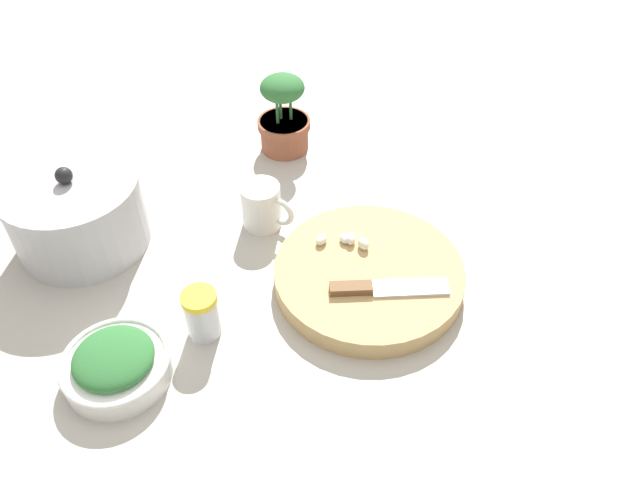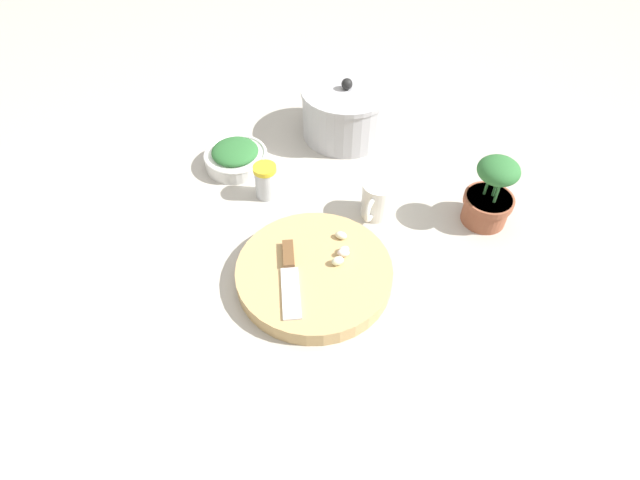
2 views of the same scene
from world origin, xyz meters
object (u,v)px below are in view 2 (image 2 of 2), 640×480
object	(u,v)px
cutting_board	(314,273)
coffee_mug	(377,200)
herb_bowl	(237,156)
garlic_cloves	(341,250)
potted_herb	(490,196)
spice_jar	(266,181)
stock_pot	(346,112)
chef_knife	(290,273)

from	to	relation	value
cutting_board	coffee_mug	bearing A→B (deg)	103.49
herb_bowl	coffee_mug	xyz separation A→B (m)	(0.35, 0.14, 0.01)
garlic_cloves	potted_herb	bearing A→B (deg)	71.85
spice_jar	potted_herb	xyz separation A→B (m)	(0.38, 0.32, 0.03)
spice_jar	stock_pot	size ratio (longest dim) A/B	0.37
herb_bowl	spice_jar	distance (m)	0.14
chef_knife	potted_herb	distance (m)	0.47
garlic_cloves	herb_bowl	bearing A→B (deg)	176.82
chef_knife	spice_jar	size ratio (longest dim) A/B	2.00
cutting_board	potted_herb	bearing A→B (deg)	73.91
herb_bowl	potted_herb	xyz separation A→B (m)	(0.52, 0.31, 0.04)
chef_knife	herb_bowl	distance (m)	0.41
garlic_cloves	potted_herb	size ratio (longest dim) A/B	0.48
cutting_board	stock_pot	distance (m)	0.51
stock_pot	potted_herb	size ratio (longest dim) A/B	1.39
chef_knife	garlic_cloves	bearing A→B (deg)	-156.13
herb_bowl	coffee_mug	bearing A→B (deg)	21.63
chef_knife	stock_pot	world-z (taller)	stock_pot
herb_bowl	stock_pot	size ratio (longest dim) A/B	0.68
chef_knife	garlic_cloves	size ratio (longest dim) A/B	2.10
garlic_cloves	coffee_mug	distance (m)	0.17
coffee_mug	stock_pot	size ratio (longest dim) A/B	0.43
herb_bowl	spice_jar	bearing A→B (deg)	-4.69
spice_jar	coffee_mug	size ratio (longest dim) A/B	0.85
garlic_cloves	potted_herb	xyz separation A→B (m)	(0.11, 0.33, 0.03)
chef_knife	coffee_mug	xyz separation A→B (m)	(-0.04, 0.28, 0.00)
cutting_board	spice_jar	world-z (taller)	spice_jar
chef_knife	coffee_mug	world-z (taller)	coffee_mug
cutting_board	stock_pot	world-z (taller)	stock_pot
garlic_cloves	potted_herb	world-z (taller)	potted_herb
coffee_mug	potted_herb	size ratio (longest dim) A/B	0.60
coffee_mug	stock_pot	bearing A→B (deg)	150.58
spice_jar	stock_pot	world-z (taller)	stock_pot
potted_herb	herb_bowl	bearing A→B (deg)	-149.27
herb_bowl	coffee_mug	distance (m)	0.38
stock_pot	potted_herb	xyz separation A→B (m)	(0.44, 0.02, 0.00)
herb_bowl	stock_pot	bearing A→B (deg)	75.56
spice_jar	stock_pot	xyz separation A→B (m)	(-0.06, 0.30, 0.02)
stock_pot	cutting_board	bearing A→B (deg)	-49.28
herb_bowl	potted_herb	distance (m)	0.61
spice_jar	cutting_board	bearing A→B (deg)	-16.22
cutting_board	spice_jar	xyz separation A→B (m)	(-0.27, 0.08, 0.02)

